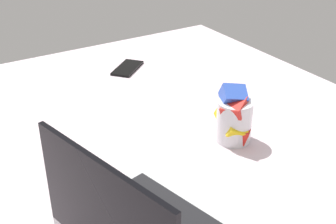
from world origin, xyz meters
The scene contains 3 objects.
bed_mattress centered at (0.00, 0.00, 9.00)cm, with size 180.00×140.00×18.00cm, color silver.
snack_cup centered at (6.25, -19.90, 24.39)cm, with size 11.11×9.54×15.18cm.
cell_phone centered at (61.97, -18.34, 18.40)cm, with size 6.80×14.00×0.80cm, color black.
Camera 1 is at (-67.95, 45.92, 78.96)cm, focal length 47.74 mm.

